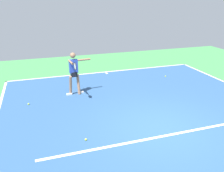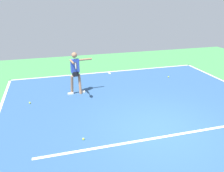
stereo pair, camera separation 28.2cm
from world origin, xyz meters
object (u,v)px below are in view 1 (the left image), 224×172
object	(u,v)px
tennis_ball_by_baseline	(86,140)
tennis_ball_near_player	(165,76)
tennis_ball_near_service_line	(28,104)
tennis_player	(74,71)

from	to	relation	value
tennis_ball_by_baseline	tennis_ball_near_player	xyz separation A→B (m)	(-5.15, -4.41, 0.00)
tennis_ball_by_baseline	tennis_ball_near_service_line	distance (m)	3.43
tennis_ball_near_player	tennis_ball_near_service_line	size ratio (longest dim) A/B	1.00
tennis_player	tennis_ball_near_player	bearing A→B (deg)	-175.41
tennis_player	tennis_ball_near_player	xyz separation A→B (m)	(-4.84, -0.89, -1.01)
tennis_ball_near_player	tennis_ball_by_baseline	bearing A→B (deg)	40.56
tennis_ball_near_service_line	tennis_player	bearing A→B (deg)	-165.91
tennis_player	tennis_ball_near_service_line	size ratio (longest dim) A/B	27.41
tennis_ball_by_baseline	tennis_ball_near_service_line	size ratio (longest dim) A/B	1.00
tennis_player	tennis_ball_near_service_line	world-z (taller)	tennis_player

